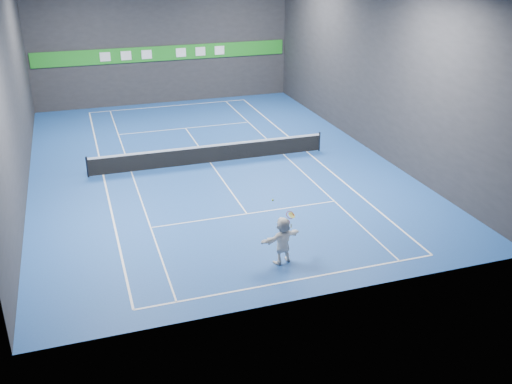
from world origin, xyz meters
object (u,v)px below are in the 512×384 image
object	(u,v)px
tennis_ball	(273,200)
tennis_racket	(290,217)
player	(283,240)
tennis_net	(210,153)

from	to	relation	value
tennis_ball	tennis_racket	distance (m)	1.05
player	tennis_racket	distance (m)	0.92
tennis_ball	player	bearing A→B (deg)	6.03
player	tennis_net	xyz separation A→B (m)	(-0.03, 10.60, -0.35)
tennis_net	tennis_racket	bearing A→B (deg)	-88.30
tennis_ball	tennis_racket	size ratio (longest dim) A/B	0.10
tennis_net	player	bearing A→B (deg)	-89.86
tennis_ball	tennis_net	bearing A→B (deg)	87.91
tennis_ball	tennis_racket	world-z (taller)	tennis_ball
player	tennis_racket	world-z (taller)	tennis_racket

